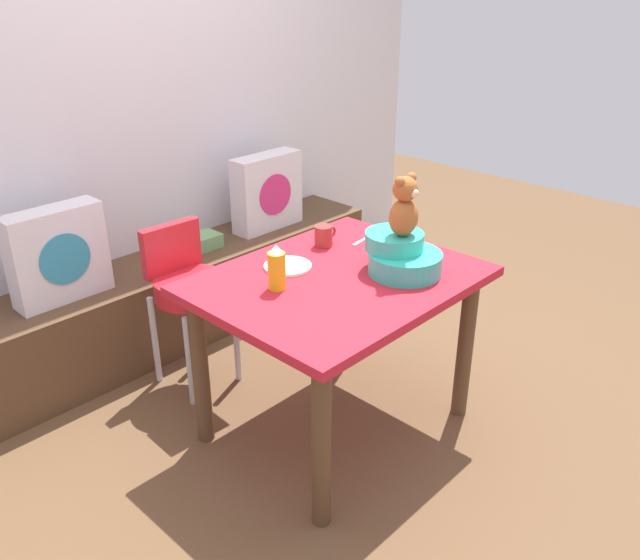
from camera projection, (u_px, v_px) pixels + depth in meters
ground_plane at (336, 424)px, 2.97m from camera, size 8.00×8.00×0.00m
back_wall at (126, 92)px, 3.32m from camera, size 4.40×0.10×2.60m
window_bench at (177, 297)px, 3.61m from camera, size 2.60×0.44×0.46m
pillow_floral_left at (58, 255)px, 3.00m from camera, size 0.44×0.15×0.44m
pillow_floral_right at (267, 192)px, 3.84m from camera, size 0.44×0.15×0.44m
book_stack at (202, 242)px, 3.62m from camera, size 0.20×0.14×0.08m
dining_table at (338, 302)px, 2.70m from camera, size 1.10×0.88×0.74m
highchair at (189, 285)px, 3.08m from camera, size 0.34×0.46×0.79m
infant_seat_teal at (401, 255)px, 2.66m from camera, size 0.30×0.33×0.16m
teddy_bear at (404, 207)px, 2.57m from camera, size 0.13×0.12×0.25m
ketchup_bottle at (277, 268)px, 2.51m from camera, size 0.07×0.07×0.18m
coffee_mug at (324, 236)px, 2.92m from camera, size 0.12×0.08×0.09m
dinner_plate_near at (288, 266)px, 2.73m from camera, size 0.20×0.20×0.01m
table_fork at (364, 240)px, 3.00m from camera, size 0.17×0.04×0.01m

